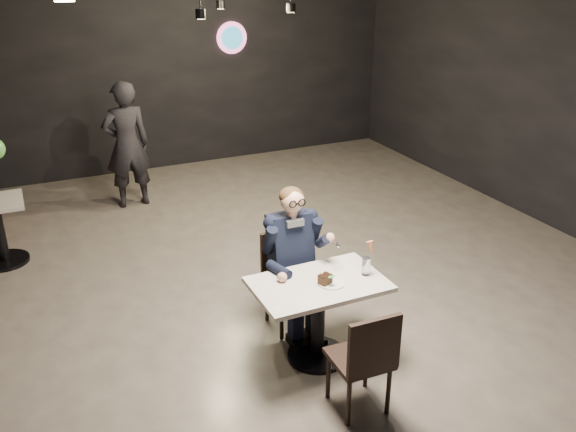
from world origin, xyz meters
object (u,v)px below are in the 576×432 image
chair_far (291,283)px  sundae_glass (366,266)px  passerby (127,145)px  chair_near (359,356)px  seated_man (291,258)px  main_table (318,320)px

chair_far → sundae_glass: size_ratio=5.78×
chair_far → passerby: size_ratio=0.53×
chair_near → seated_man: seated_man is taller
main_table → chair_near: 0.68m
main_table → passerby: size_ratio=0.63×
passerby → chair_near: bearing=95.6°
chair_near → sundae_glass: chair_near is taller
main_table → chair_near: (0.00, -0.68, 0.09)m
passerby → sundae_glass: bearing=102.3°
main_table → chair_far: size_ratio=1.20×
sundae_glass → passerby: bearing=105.2°
passerby → main_table: bearing=97.0°
main_table → chair_near: size_ratio=1.20×
chair_far → seated_man: bearing=0.0°
sundae_glass → seated_man: bearing=125.0°
chair_far → passerby: 3.76m
chair_near → seated_man: bearing=92.0°
chair_far → sundae_glass: (0.42, -0.60, 0.37)m
chair_near → passerby: 4.97m
chair_far → passerby: bearing=101.4°
main_table → sundae_glass: size_ratio=6.91×
main_table → seated_man: bearing=90.0°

